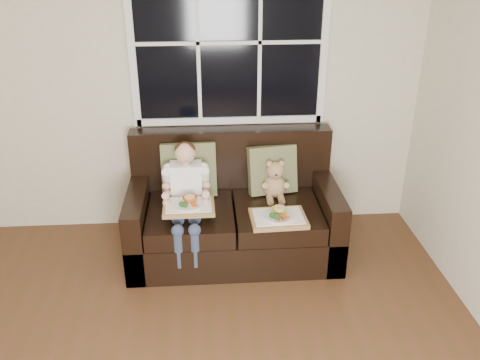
{
  "coord_description": "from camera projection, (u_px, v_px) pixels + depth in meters",
  "views": [
    {
      "loc": [
        0.41,
        -1.68,
        2.42
      ],
      "look_at": [
        0.66,
        1.85,
        0.72
      ],
      "focal_mm": 38.0,
      "sensor_mm": 36.0,
      "label": 1
    }
  ],
  "objects": [
    {
      "name": "tray_right",
      "position": [
        278.0,
        217.0,
        3.89
      ],
      "size": [
        0.44,
        0.34,
        0.1
      ],
      "rotation": [
        0.0,
        0.0,
        0.04
      ],
      "color": "#A27B49",
      "rests_on": "loveseat"
    },
    {
      "name": "loveseat",
      "position": [
        233.0,
        216.0,
        4.26
      ],
      "size": [
        1.7,
        0.92,
        0.96
      ],
      "color": "black",
      "rests_on": "ground"
    },
    {
      "name": "room_walls",
      "position": [
        96.0,
        188.0,
        1.85
      ],
      "size": [
        4.52,
        5.02,
        2.71
      ],
      "color": "beige",
      "rests_on": "ground"
    },
    {
      "name": "window_back",
      "position": [
        229.0,
        43.0,
        4.09
      ],
      "size": [
        1.62,
        0.04,
        1.37
      ],
      "color": "black",
      "rests_on": "room_walls"
    },
    {
      "name": "tray_left",
      "position": [
        189.0,
        206.0,
        3.86
      ],
      "size": [
        0.39,
        0.3,
        0.09
      ],
      "rotation": [
        0.0,
        0.0,
        0.01
      ],
      "color": "#A27B49",
      "rests_on": "child"
    },
    {
      "name": "pillow_right",
      "position": [
        272.0,
        170.0,
        4.27
      ],
      "size": [
        0.43,
        0.25,
        0.42
      ],
      "rotation": [
        -0.21,
        0.0,
        0.17
      ],
      "color": "#666B42",
      "rests_on": "loveseat"
    },
    {
      "name": "pillow_left",
      "position": [
        189.0,
        170.0,
        4.21
      ],
      "size": [
        0.46,
        0.23,
        0.46
      ],
      "rotation": [
        -0.21,
        0.0,
        0.06
      ],
      "color": "#666B42",
      "rests_on": "loveseat"
    },
    {
      "name": "teddy_bear",
      "position": [
        275.0,
        182.0,
        4.2
      ],
      "size": [
        0.2,
        0.25,
        0.34
      ],
      "rotation": [
        0.0,
        0.0,
        -0.03
      ],
      "color": "tan",
      "rests_on": "loveseat"
    },
    {
      "name": "child",
      "position": [
        186.0,
        189.0,
        3.99
      ],
      "size": [
        0.36,
        0.59,
        0.82
      ],
      "color": "white",
      "rests_on": "loveseat"
    }
  ]
}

